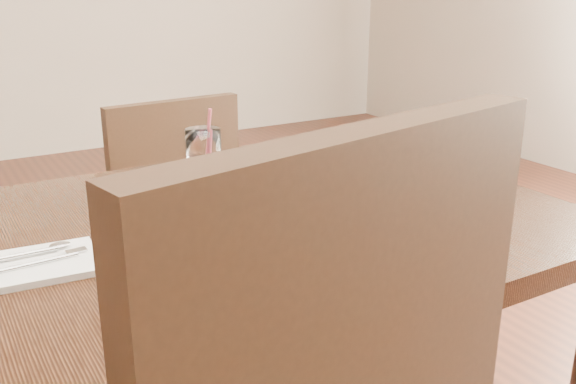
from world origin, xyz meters
TOP-DOWN VIEW (x-y plane):
  - table at (0.00, 0.00)m, footprint 1.20×0.80m
  - chair_far at (0.18, 0.79)m, footprint 0.41×0.41m
  - fries_plate at (0.08, -0.09)m, footprint 0.34×0.30m
  - loaded_fries at (0.08, -0.09)m, footprint 0.25×0.22m
  - napkin at (-0.32, -0.02)m, footprint 0.21×0.15m
  - cutlery at (-0.32, -0.02)m, footprint 0.16×0.06m
  - water_glass at (0.06, 0.21)m, footprint 0.07×0.07m

SIDE VIEW (x-z plane):
  - chair_far at x=0.18m, z-range 0.06..0.89m
  - table at x=0.00m, z-range 0.30..1.05m
  - napkin at x=-0.32m, z-range 0.75..0.76m
  - fries_plate at x=0.08m, z-range 0.75..0.77m
  - cutlery at x=-0.32m, z-range 0.76..0.77m
  - water_glass at x=0.06m, z-range 0.72..0.88m
  - loaded_fries at x=0.08m, z-range 0.77..0.84m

